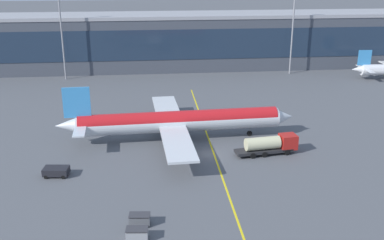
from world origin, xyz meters
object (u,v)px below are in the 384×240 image
Objects in this scene: fuel_tanker at (270,144)px; baggage_cart_1 at (140,219)px; main_airliner at (178,121)px; baggage_cart_0 at (137,234)px; pushback_tug at (57,171)px.

fuel_tanker is 30.15m from baggage_cart_1.
main_airliner is 15.91× the size of baggage_cart_0.
fuel_tanker is 3.97× the size of baggage_cart_0.
baggage_cart_1 is (-22.32, -20.24, -0.96)m from fuel_tanker.
main_airliner is at bearing 151.60° from fuel_tanker.
baggage_cart_0 is 1.00× the size of baggage_cart_1.
main_airliner is 32.66m from baggage_cart_0.
pushback_tug is (-35.15, -4.93, -0.90)m from fuel_tanker.
pushback_tug is at bearing -146.36° from main_airliner.
fuel_tanker is at bearing 7.98° from pushback_tug.
pushback_tug is at bearing 124.13° from baggage_cart_0.
main_airliner is 24.00m from pushback_tug.
main_airliner is 15.91× the size of baggage_cart_1.
baggage_cart_1 is at bearing 84.82° from baggage_cart_0.
baggage_cart_1 is (-7.02, -28.52, -2.87)m from main_airliner.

